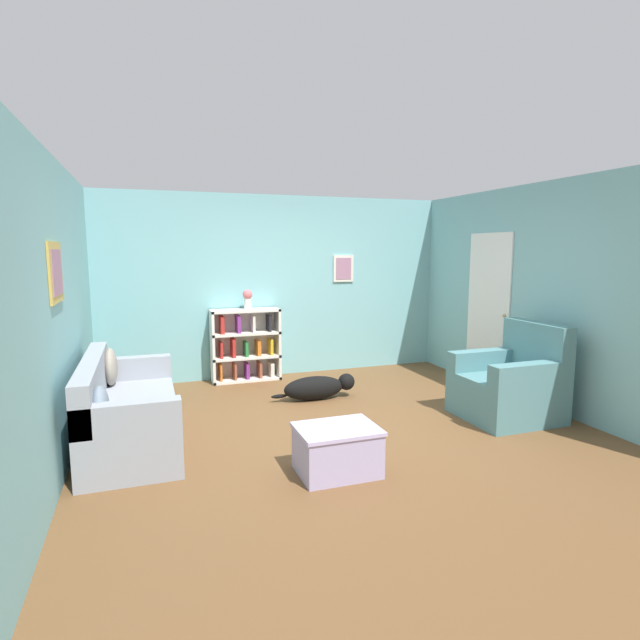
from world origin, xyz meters
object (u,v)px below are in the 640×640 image
object	(u,v)px
recliner_chair	(511,385)
vase	(248,298)
dog	(318,387)
bookshelf	(245,346)
couch	(125,412)
coffee_table	(337,448)

from	to	relation	value
recliner_chair	vase	xyz separation A→B (m)	(-2.39, 2.53, 0.80)
recliner_chair	dog	distance (m)	2.23
bookshelf	couch	bearing A→B (deg)	-127.84
bookshelf	dog	xyz separation A→B (m)	(0.66, -1.22, -0.34)
recliner_chair	coffee_table	xyz separation A→B (m)	(-2.30, -0.67, -0.16)
bookshelf	dog	bearing A→B (deg)	-61.67
coffee_table	dog	bearing A→B (deg)	75.27
recliner_chair	vase	world-z (taller)	vase
bookshelf	vase	xyz separation A→B (m)	(0.04, -0.02, 0.67)
recliner_chair	dog	bearing A→B (deg)	143.25
couch	recliner_chair	xyz separation A→B (m)	(3.96, -0.58, 0.06)
couch	bookshelf	world-z (taller)	bookshelf
vase	couch	bearing A→B (deg)	-128.84
bookshelf	vase	bearing A→B (deg)	-26.92
dog	vase	bearing A→B (deg)	117.25
dog	coffee_table	bearing A→B (deg)	-104.73
recliner_chair	dog	xyz separation A→B (m)	(-1.78, 1.33, -0.21)
vase	bookshelf	bearing A→B (deg)	153.08
recliner_chair	coffee_table	bearing A→B (deg)	-163.86
coffee_table	bookshelf	bearing A→B (deg)	92.40
coffee_table	dog	distance (m)	2.06
recliner_chair	couch	bearing A→B (deg)	171.66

